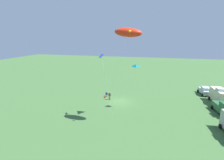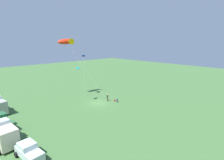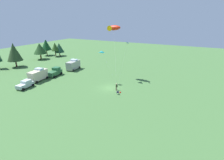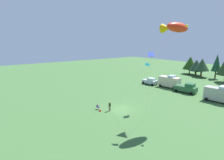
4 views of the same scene
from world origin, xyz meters
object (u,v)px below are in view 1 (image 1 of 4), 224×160
object	(u,v)px
person_kite_flyer	(110,95)
kite_diamond_blue	(102,59)
van_camper_beige	(220,96)
kite_delta_teal	(136,66)
backpack_on_grass	(105,97)
folding_chair	(107,94)
car_silver_compact	(205,91)
truck_green_flatbed	(224,108)
kite_large_fish	(129,33)

from	to	relation	value
person_kite_flyer	kite_diamond_blue	world-z (taller)	kite_diamond_blue
kite_diamond_blue	van_camper_beige	bearing A→B (deg)	118.43
van_camper_beige	kite_diamond_blue	size ratio (longest dim) A/B	0.53
kite_diamond_blue	kite_delta_teal	bearing A→B (deg)	134.18
person_kite_flyer	kite_delta_teal	distance (m)	9.73
backpack_on_grass	folding_chair	bearing A→B (deg)	169.66
person_kite_flyer	car_silver_compact	distance (m)	22.39
folding_chair	truck_green_flatbed	bearing A→B (deg)	52.54
backpack_on_grass	kite_delta_teal	bearing A→B (deg)	59.82
backpack_on_grass	person_kite_flyer	bearing A→B (deg)	56.68
folding_chair	backpack_on_grass	bearing A→B (deg)	-38.38
kite_delta_teal	person_kite_flyer	bearing A→B (deg)	-119.39
truck_green_flatbed	kite_diamond_blue	bearing A→B (deg)	-81.63
car_silver_compact	van_camper_beige	size ratio (longest dim) A/B	0.78
backpack_on_grass	kite_diamond_blue	distance (m)	13.35
person_kite_flyer	backpack_on_grass	distance (m)	1.90
car_silver_compact	truck_green_flatbed	xyz separation A→B (m)	(10.58, 0.60, 0.15)
van_camper_beige	kite_delta_teal	bearing A→B (deg)	-72.63
person_kite_flyer	folding_chair	xyz separation A→B (m)	(-1.91, -1.21, -0.53)
backpack_on_grass	kite_large_fish	xyz separation A→B (m)	(9.20, 6.54, 13.65)
kite_delta_teal	kite_large_fish	bearing A→B (deg)	-6.87
truck_green_flatbed	folding_chair	bearing A→B (deg)	-107.89
van_camper_beige	kite_large_fish	size ratio (longest dim) A/B	0.38
backpack_on_grass	kite_delta_teal	world-z (taller)	kite_delta_teal
kite_delta_teal	kite_diamond_blue	bearing A→B (deg)	-45.82
van_camper_beige	truck_green_flatbed	xyz separation A→B (m)	(5.30, -0.86, -0.54)
van_camper_beige	kite_diamond_blue	distance (m)	25.39
person_kite_flyer	van_camper_beige	world-z (taller)	van_camper_beige
kite_delta_teal	backpack_on_grass	bearing A→B (deg)	-120.18
kite_large_fish	person_kite_flyer	bearing A→B (deg)	-148.16
folding_chair	truck_green_flatbed	distance (m)	22.72
car_silver_compact	kite_delta_teal	size ratio (longest dim) A/B	0.51
truck_green_flatbed	kite_delta_teal	bearing A→B (deg)	-93.16
truck_green_flatbed	kite_diamond_blue	size ratio (longest dim) A/B	0.50
car_silver_compact	kite_diamond_blue	world-z (taller)	kite_diamond_blue
car_silver_compact	truck_green_flatbed	distance (m)	10.60
folding_chair	kite_delta_teal	size ratio (longest dim) A/B	0.10
truck_green_flatbed	kite_delta_teal	size ratio (longest dim) A/B	0.62
car_silver_compact	person_kite_flyer	bearing A→B (deg)	-73.09
folding_chair	van_camper_beige	size ratio (longest dim) A/B	0.15
backpack_on_grass	kite_large_fish	distance (m)	17.71
backpack_on_grass	kite_large_fish	world-z (taller)	kite_large_fish
truck_green_flatbed	car_silver_compact	bearing A→B (deg)	174.75
truck_green_flatbed	kite_diamond_blue	world-z (taller)	kite_diamond_blue
folding_chair	van_camper_beige	world-z (taller)	van_camper_beige
car_silver_compact	kite_diamond_blue	bearing A→B (deg)	-55.82
van_camper_beige	kite_diamond_blue	world-z (taller)	kite_diamond_blue
folding_chair	kite_diamond_blue	distance (m)	13.74
person_kite_flyer	folding_chair	world-z (taller)	person_kite_flyer
backpack_on_grass	kite_delta_teal	distance (m)	11.55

